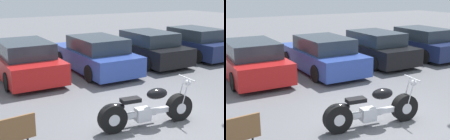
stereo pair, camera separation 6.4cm
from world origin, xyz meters
The scene contains 6 objects.
ground_plane centered at (0.00, 0.00, 0.00)m, with size 60.00×60.00×0.00m, color slate.
motorcycle centered at (-0.38, -0.26, 0.41)m, with size 2.40×0.73×1.05m.
parked_car_red centered at (-1.71, 5.25, 0.63)m, with size 1.89×4.37×1.35m.
parked_car_blue centered at (0.91, 4.83, 0.63)m, with size 1.89×4.37×1.35m.
parked_car_black centered at (3.53, 5.12, 0.63)m, with size 1.89×4.37×1.35m.
parked_car_navy centered at (6.14, 5.06, 0.63)m, with size 1.89×4.37×1.35m.
Camera 2 is at (-4.33, -5.68, 3.08)m, focal length 50.00 mm.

